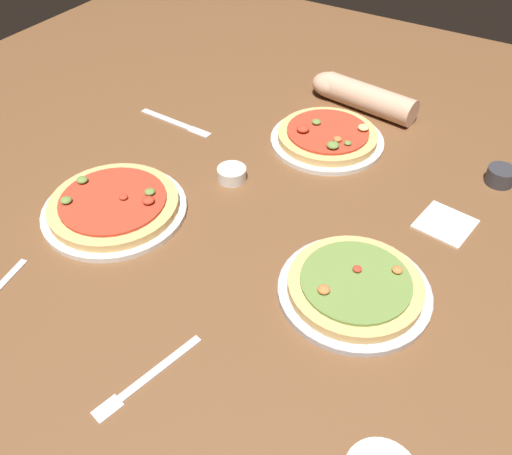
{
  "coord_description": "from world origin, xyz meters",
  "views": [
    {
      "loc": [
        0.42,
        -0.69,
        0.75
      ],
      "look_at": [
        0.0,
        0.0,
        0.02
      ],
      "focal_mm": 38.63,
      "sensor_mm": 36.0,
      "label": 1
    }
  ],
  "objects_px": {
    "pizza_plate_near": "(114,206)",
    "ramekin_butter": "(232,174)",
    "fork_left": "(147,378)",
    "pizza_plate_far": "(327,137)",
    "pizza_plate_side": "(355,287)",
    "diner_arm": "(358,95)",
    "napkin_folded": "(446,223)",
    "knife_right": "(176,122)",
    "ramekin_sauce": "(500,176)"
  },
  "relations": [
    {
      "from": "ramekin_sauce",
      "to": "napkin_folded",
      "type": "xyz_separation_m",
      "value": [
        -0.06,
        -0.2,
        -0.01
      ]
    },
    {
      "from": "ramekin_butter",
      "to": "fork_left",
      "type": "height_order",
      "value": "ramekin_butter"
    },
    {
      "from": "knife_right",
      "to": "diner_arm",
      "type": "height_order",
      "value": "diner_arm"
    },
    {
      "from": "ramekin_sauce",
      "to": "fork_left",
      "type": "height_order",
      "value": "ramekin_sauce"
    },
    {
      "from": "pizza_plate_near",
      "to": "knife_right",
      "type": "distance_m",
      "value": 0.36
    },
    {
      "from": "ramekin_sauce",
      "to": "napkin_folded",
      "type": "bearing_deg",
      "value": -106.26
    },
    {
      "from": "ramekin_sauce",
      "to": "pizza_plate_far",
      "type": "bearing_deg",
      "value": -172.06
    },
    {
      "from": "ramekin_butter",
      "to": "napkin_folded",
      "type": "xyz_separation_m",
      "value": [
        0.46,
        0.1,
        -0.01
      ]
    },
    {
      "from": "pizza_plate_far",
      "to": "ramekin_sauce",
      "type": "xyz_separation_m",
      "value": [
        0.4,
        0.06,
        0.0
      ]
    },
    {
      "from": "pizza_plate_near",
      "to": "pizza_plate_side",
      "type": "relative_size",
      "value": 1.09
    },
    {
      "from": "pizza_plate_near",
      "to": "napkin_folded",
      "type": "distance_m",
      "value": 0.69
    },
    {
      "from": "knife_right",
      "to": "diner_arm",
      "type": "bearing_deg",
      "value": 41.34
    },
    {
      "from": "napkin_folded",
      "to": "diner_arm",
      "type": "xyz_separation_m",
      "value": [
        -0.35,
        0.35,
        0.03
      ]
    },
    {
      "from": "pizza_plate_side",
      "to": "fork_left",
      "type": "bearing_deg",
      "value": -121.75
    },
    {
      "from": "pizza_plate_far",
      "to": "knife_right",
      "type": "relative_size",
      "value": 1.25
    },
    {
      "from": "pizza_plate_side",
      "to": "knife_right",
      "type": "relative_size",
      "value": 1.25
    },
    {
      "from": "pizza_plate_near",
      "to": "pizza_plate_far",
      "type": "xyz_separation_m",
      "value": [
        0.26,
        0.47,
        0.0
      ]
    },
    {
      "from": "knife_right",
      "to": "pizza_plate_near",
      "type": "bearing_deg",
      "value": -72.74
    },
    {
      "from": "knife_right",
      "to": "diner_arm",
      "type": "xyz_separation_m",
      "value": [
        0.37,
        0.32,
        0.03
      ]
    },
    {
      "from": "ramekin_sauce",
      "to": "ramekin_butter",
      "type": "bearing_deg",
      "value": -149.85
    },
    {
      "from": "pizza_plate_near",
      "to": "pizza_plate_far",
      "type": "height_order",
      "value": "pizza_plate_far"
    },
    {
      "from": "fork_left",
      "to": "diner_arm",
      "type": "height_order",
      "value": "diner_arm"
    },
    {
      "from": "pizza_plate_side",
      "to": "diner_arm",
      "type": "distance_m",
      "value": 0.67
    },
    {
      "from": "pizza_plate_near",
      "to": "ramekin_sauce",
      "type": "distance_m",
      "value": 0.84
    },
    {
      "from": "napkin_folded",
      "to": "knife_right",
      "type": "distance_m",
      "value": 0.71
    },
    {
      "from": "pizza_plate_near",
      "to": "fork_left",
      "type": "bearing_deg",
      "value": -41.26
    },
    {
      "from": "pizza_plate_near",
      "to": "ramekin_butter",
      "type": "relative_size",
      "value": 4.59
    },
    {
      "from": "fork_left",
      "to": "knife_right",
      "type": "xyz_separation_m",
      "value": [
        -0.42,
        0.62,
        -0.0
      ]
    },
    {
      "from": "pizza_plate_near",
      "to": "napkin_folded",
      "type": "height_order",
      "value": "pizza_plate_near"
    },
    {
      "from": "napkin_folded",
      "to": "diner_arm",
      "type": "distance_m",
      "value": 0.49
    },
    {
      "from": "pizza_plate_side",
      "to": "fork_left",
      "type": "xyz_separation_m",
      "value": [
        -0.2,
        -0.33,
        -0.01
      ]
    },
    {
      "from": "pizza_plate_far",
      "to": "ramekin_sauce",
      "type": "height_order",
      "value": "pizza_plate_far"
    },
    {
      "from": "ramekin_butter",
      "to": "fork_left",
      "type": "relative_size",
      "value": 0.33
    },
    {
      "from": "pizza_plate_far",
      "to": "fork_left",
      "type": "xyz_separation_m",
      "value": [
        0.05,
        -0.74,
        -0.01
      ]
    },
    {
      "from": "pizza_plate_side",
      "to": "diner_arm",
      "type": "relative_size",
      "value": 0.9
    },
    {
      "from": "pizza_plate_side",
      "to": "knife_right",
      "type": "distance_m",
      "value": 0.69
    },
    {
      "from": "ramekin_butter",
      "to": "knife_right",
      "type": "height_order",
      "value": "ramekin_butter"
    },
    {
      "from": "ramekin_butter",
      "to": "napkin_folded",
      "type": "height_order",
      "value": "ramekin_butter"
    },
    {
      "from": "pizza_plate_near",
      "to": "diner_arm",
      "type": "height_order",
      "value": "diner_arm"
    },
    {
      "from": "napkin_folded",
      "to": "pizza_plate_side",
      "type": "bearing_deg",
      "value": -107.45
    },
    {
      "from": "fork_left",
      "to": "pizza_plate_near",
      "type": "bearing_deg",
      "value": 138.74
    },
    {
      "from": "pizza_plate_side",
      "to": "fork_left",
      "type": "relative_size",
      "value": 1.37
    },
    {
      "from": "ramekin_sauce",
      "to": "fork_left",
      "type": "distance_m",
      "value": 0.87
    },
    {
      "from": "pizza_plate_far",
      "to": "pizza_plate_side",
      "type": "xyz_separation_m",
      "value": [
        0.26,
        -0.41,
        -0.0
      ]
    },
    {
      "from": "fork_left",
      "to": "diner_arm",
      "type": "relative_size",
      "value": 0.66
    },
    {
      "from": "pizza_plate_far",
      "to": "fork_left",
      "type": "relative_size",
      "value": 1.37
    },
    {
      "from": "pizza_plate_near",
      "to": "ramekin_butter",
      "type": "xyz_separation_m",
      "value": [
        0.15,
        0.22,
        -0.0
      ]
    },
    {
      "from": "knife_right",
      "to": "fork_left",
      "type": "bearing_deg",
      "value": -55.85
    },
    {
      "from": "ramekin_sauce",
      "to": "diner_arm",
      "type": "distance_m",
      "value": 0.43
    },
    {
      "from": "ramekin_butter",
      "to": "knife_right",
      "type": "xyz_separation_m",
      "value": [
        -0.25,
        0.12,
        -0.01
      ]
    }
  ]
}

